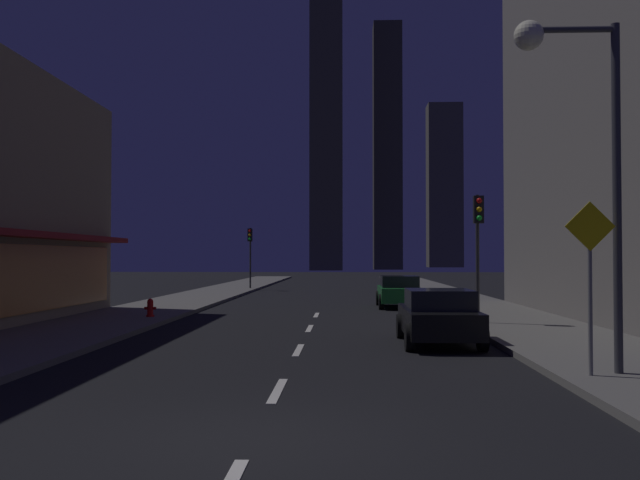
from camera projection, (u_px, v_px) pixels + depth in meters
name	position (u px, v px, depth m)	size (l,w,h in m)	color
ground_plane	(326.00, 297.00, 40.67)	(78.00, 136.00, 0.10)	black
sidewalk_right	(446.00, 295.00, 40.41)	(4.00, 76.00, 0.15)	#605E59
sidewalk_left	(207.00, 295.00, 40.94)	(4.00, 76.00, 0.15)	#605E59
lane_marking_center	(298.00, 350.00, 17.10)	(0.16, 23.00, 0.01)	silver
skyscraper_distant_tall	(326.00, 96.00, 126.14)	(5.82, 7.38, 63.25)	#504C3C
skyscraper_distant_mid	(387.00, 147.00, 133.67)	(5.40, 6.12, 47.14)	#454234
skyscraper_distant_short	(444.00, 186.00, 162.86)	(7.94, 6.23, 38.17)	#5D5946
car_parked_near	(439.00, 316.00, 18.25)	(1.98, 4.24, 1.45)	black
car_parked_far	(399.00, 291.00, 31.76)	(1.98, 4.24, 1.45)	#1E722D
fire_hydrant_far_left	(150.00, 308.00, 25.10)	(0.42, 0.30, 0.65)	red
traffic_light_near_right	(478.00, 230.00, 22.76)	(0.32, 0.48, 4.20)	#2D2D2D
traffic_light_far_left	(250.00, 244.00, 48.39)	(0.32, 0.48, 4.20)	#2D2D2D
street_lamp_right	(571.00, 108.00, 12.97)	(1.96, 0.56, 6.58)	#38383D
pedestrian_crossing_sign	(590.00, 272.00, 12.61)	(0.91, 0.08, 3.15)	slate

